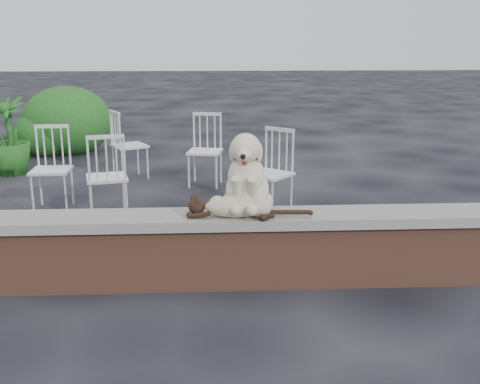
{
  "coord_description": "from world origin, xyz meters",
  "views": [
    {
      "loc": [
        0.77,
        -4.22,
        1.9
      ],
      "look_at": [
        1.0,
        0.2,
        0.7
      ],
      "focal_mm": 43.0,
      "sensor_mm": 36.0,
      "label": 1
    }
  ],
  "objects_px": {
    "dog": "(247,171)",
    "chair_e": "(130,144)",
    "chair_b": "(205,150)",
    "chair_d": "(269,173)",
    "potted_plant_b": "(9,136)",
    "cat": "(238,205)",
    "chair_c": "(107,176)",
    "chair_a": "(51,169)"
  },
  "relations": [
    {
      "from": "cat",
      "to": "chair_c",
      "type": "bearing_deg",
      "value": 134.75
    },
    {
      "from": "cat",
      "to": "dog",
      "type": "bearing_deg",
      "value": 71.59
    },
    {
      "from": "chair_c",
      "to": "chair_b",
      "type": "bearing_deg",
      "value": -139.58
    },
    {
      "from": "chair_a",
      "to": "chair_b",
      "type": "relative_size",
      "value": 1.0
    },
    {
      "from": "dog",
      "to": "chair_c",
      "type": "height_order",
      "value": "dog"
    },
    {
      "from": "cat",
      "to": "potted_plant_b",
      "type": "height_order",
      "value": "potted_plant_b"
    },
    {
      "from": "chair_e",
      "to": "chair_a",
      "type": "bearing_deg",
      "value": 127.22
    },
    {
      "from": "chair_c",
      "to": "chair_a",
      "type": "xyz_separation_m",
      "value": [
        -0.68,
        0.38,
        0.0
      ]
    },
    {
      "from": "chair_a",
      "to": "chair_c",
      "type": "bearing_deg",
      "value": -30.79
    },
    {
      "from": "cat",
      "to": "chair_a",
      "type": "height_order",
      "value": "chair_a"
    },
    {
      "from": "dog",
      "to": "potted_plant_b",
      "type": "height_order",
      "value": "dog"
    },
    {
      "from": "dog",
      "to": "cat",
      "type": "relative_size",
      "value": 0.58
    },
    {
      "from": "dog",
      "to": "chair_b",
      "type": "bearing_deg",
      "value": 106.2
    },
    {
      "from": "dog",
      "to": "chair_d",
      "type": "xyz_separation_m",
      "value": [
        0.35,
        1.77,
        -0.43
      ]
    },
    {
      "from": "chair_c",
      "to": "chair_a",
      "type": "distance_m",
      "value": 0.78
    },
    {
      "from": "chair_d",
      "to": "chair_e",
      "type": "height_order",
      "value": "same"
    },
    {
      "from": "cat",
      "to": "chair_b",
      "type": "bearing_deg",
      "value": 104.5
    },
    {
      "from": "chair_d",
      "to": "potted_plant_b",
      "type": "height_order",
      "value": "potted_plant_b"
    },
    {
      "from": "chair_a",
      "to": "chair_b",
      "type": "xyz_separation_m",
      "value": [
        1.72,
        1.0,
        0.0
      ]
    },
    {
      "from": "dog",
      "to": "chair_e",
      "type": "distance_m",
      "value": 3.85
    },
    {
      "from": "cat",
      "to": "chair_d",
      "type": "height_order",
      "value": "chair_d"
    },
    {
      "from": "chair_b",
      "to": "potted_plant_b",
      "type": "height_order",
      "value": "potted_plant_b"
    },
    {
      "from": "cat",
      "to": "chair_d",
      "type": "bearing_deg",
      "value": 87.06
    },
    {
      "from": "chair_c",
      "to": "chair_e",
      "type": "bearing_deg",
      "value": -102.7
    },
    {
      "from": "chair_d",
      "to": "chair_c",
      "type": "bearing_deg",
      "value": -135.86
    },
    {
      "from": "chair_d",
      "to": "chair_a",
      "type": "bearing_deg",
      "value": -145.43
    },
    {
      "from": "cat",
      "to": "chair_d",
      "type": "xyz_separation_m",
      "value": [
        0.43,
        1.92,
        -0.2
      ]
    },
    {
      "from": "cat",
      "to": "potted_plant_b",
      "type": "xyz_separation_m",
      "value": [
        -3.05,
        4.06,
        -0.12
      ]
    },
    {
      "from": "cat",
      "to": "chair_a",
      "type": "bearing_deg",
      "value": 141.27
    },
    {
      "from": "chair_a",
      "to": "potted_plant_b",
      "type": "xyz_separation_m",
      "value": [
        -1.06,
        1.82,
        0.08
      ]
    },
    {
      "from": "dog",
      "to": "chair_b",
      "type": "height_order",
      "value": "dog"
    },
    {
      "from": "potted_plant_b",
      "to": "chair_b",
      "type": "bearing_deg",
      "value": -16.38
    },
    {
      "from": "dog",
      "to": "cat",
      "type": "distance_m",
      "value": 0.29
    },
    {
      "from": "chair_a",
      "to": "chair_e",
      "type": "xyz_separation_m",
      "value": [
        0.68,
        1.47,
        0.0
      ]
    },
    {
      "from": "dog",
      "to": "chair_d",
      "type": "height_order",
      "value": "dog"
    },
    {
      "from": "dog",
      "to": "chair_b",
      "type": "distance_m",
      "value": 3.15
    },
    {
      "from": "dog",
      "to": "chair_c",
      "type": "relative_size",
      "value": 0.69
    },
    {
      "from": "chair_b",
      "to": "chair_e",
      "type": "bearing_deg",
      "value": 166.11
    },
    {
      "from": "cat",
      "to": "potted_plant_b",
      "type": "distance_m",
      "value": 5.08
    },
    {
      "from": "chair_c",
      "to": "chair_b",
      "type": "height_order",
      "value": "same"
    },
    {
      "from": "cat",
      "to": "chair_a",
      "type": "relative_size",
      "value": 1.18
    },
    {
      "from": "chair_e",
      "to": "chair_d",
      "type": "bearing_deg",
      "value": -163.83
    }
  ]
}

